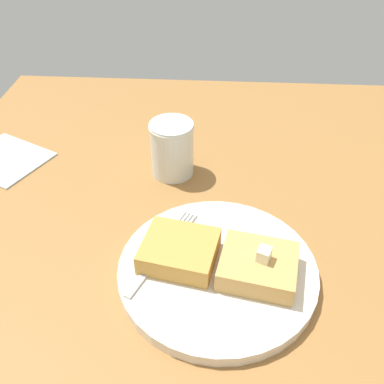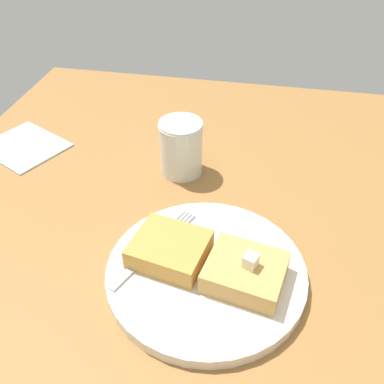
% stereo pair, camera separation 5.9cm
% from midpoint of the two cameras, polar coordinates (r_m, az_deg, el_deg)
% --- Properties ---
extents(table_surface, '(0.94, 0.94, 0.03)m').
position_cam_midpoint_polar(table_surface, '(0.61, 6.65, -5.91)').
color(table_surface, olive).
rests_on(table_surface, ground).
extents(plate, '(0.24, 0.24, 0.02)m').
position_cam_midpoint_polar(plate, '(0.53, 5.09, -10.68)').
color(plate, silver).
rests_on(plate, table_surface).
extents(toast_slice_left, '(0.10, 0.09, 0.03)m').
position_cam_midpoint_polar(toast_slice_left, '(0.51, 10.43, -10.63)').
color(toast_slice_left, tan).
rests_on(toast_slice_left, plate).
extents(toast_slice_middle, '(0.10, 0.09, 0.03)m').
position_cam_midpoint_polar(toast_slice_middle, '(0.53, 0.20, -7.78)').
color(toast_slice_middle, gold).
rests_on(toast_slice_middle, plate).
extents(butter_pat_primary, '(0.02, 0.02, 0.02)m').
position_cam_midpoint_polar(butter_pat_primary, '(0.50, 11.26, -9.13)').
color(butter_pat_primary, '#F2ECC8').
rests_on(butter_pat_primary, toast_slice_left).
extents(fork, '(0.08, 0.15, 0.00)m').
position_cam_midpoint_polar(fork, '(0.55, -1.39, -6.95)').
color(fork, silver).
rests_on(fork, plate).
extents(syrup_jar, '(0.07, 0.07, 0.09)m').
position_cam_midpoint_polar(syrup_jar, '(0.68, 1.02, 5.71)').
color(syrup_jar, '#441E0C').
rests_on(syrup_jar, table_surface).
extents(napkin, '(0.17, 0.16, 0.00)m').
position_cam_midpoint_polar(napkin, '(0.80, -19.52, 5.69)').
color(napkin, silver).
rests_on(napkin, table_surface).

